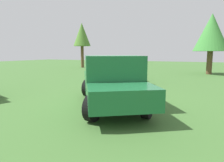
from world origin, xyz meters
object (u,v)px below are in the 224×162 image
at_px(pickup_truck, 113,80).
at_px(sedan_near, 120,71).
at_px(tree_side, 82,35).
at_px(tree_far_center, 211,33).

xyz_separation_m(pickup_truck, sedan_near, (6.46, 2.42, -0.28)).
bearing_deg(tree_side, sedan_near, -135.37).
distance_m(pickup_truck, tree_side, 20.10).
height_order(sedan_near, tree_side, tree_side).
relative_size(sedan_near, tree_side, 0.80).
bearing_deg(tree_far_center, tree_side, 81.24).
height_order(tree_far_center, tree_side, tree_side).
relative_size(pickup_truck, sedan_near, 1.12).
xyz_separation_m(pickup_truck, tree_far_center, (13.61, -3.37, 2.74)).
bearing_deg(sedan_near, pickup_truck, -19.96).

